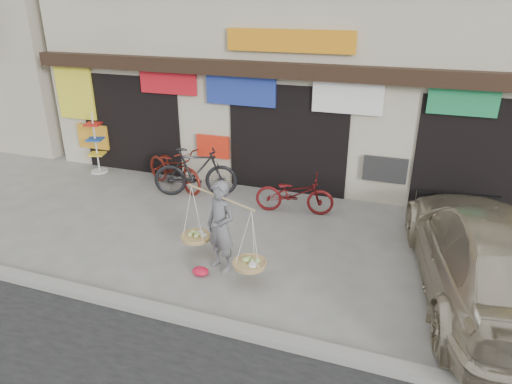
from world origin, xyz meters
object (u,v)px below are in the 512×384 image
(bike_2, at_px, (294,194))
(suv, at_px, (492,255))
(bike_1, at_px, (195,172))
(display_rack, at_px, (96,149))
(street_vendor, at_px, (221,230))
(bike_0, at_px, (174,168))

(bike_2, xyz_separation_m, suv, (3.83, -2.07, 0.31))
(bike_1, xyz_separation_m, bike_2, (2.57, -0.13, -0.15))
(suv, xyz_separation_m, display_rack, (-9.79, 2.79, -0.10))
(display_rack, bearing_deg, bike_1, -9.96)
(street_vendor, height_order, suv, street_vendor)
(bike_1, bearing_deg, display_rack, 60.78)
(street_vendor, bearing_deg, display_rack, 170.14)
(suv, bearing_deg, display_rack, -24.30)
(display_rack, bearing_deg, street_vendor, -33.06)
(bike_2, xyz_separation_m, display_rack, (-5.96, 0.73, 0.22))
(suv, height_order, display_rack, display_rack)
(bike_1, bearing_deg, bike_2, -112.24)
(bike_1, relative_size, suv, 0.36)
(bike_0, bearing_deg, bike_2, -72.90)
(street_vendor, relative_size, bike_0, 0.88)
(bike_0, relative_size, suv, 0.37)
(suv, bearing_deg, bike_1, -27.33)
(street_vendor, bearing_deg, bike_1, 147.32)
(bike_2, distance_m, display_rack, 6.01)
(street_vendor, distance_m, bike_0, 4.16)
(bike_0, distance_m, display_rack, 2.65)
(bike_0, distance_m, bike_1, 0.81)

